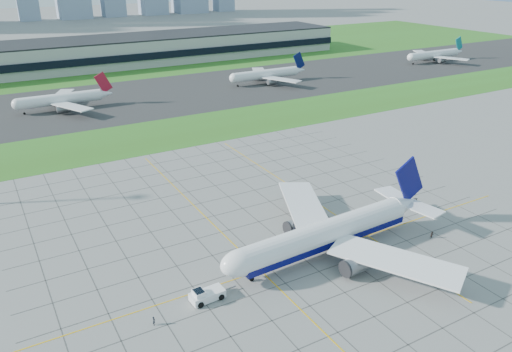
{
  "coord_description": "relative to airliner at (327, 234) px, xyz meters",
  "views": [
    {
      "loc": [
        -52.85,
        -74.53,
        56.89
      ],
      "look_at": [
        5.07,
        26.12,
        7.0
      ],
      "focal_mm": 35.0,
      "sensor_mm": 36.0,
      "label": 1
    }
  ],
  "objects": [
    {
      "name": "grass_median",
      "position": [
        -5.43,
        93.12,
        -4.63
      ],
      "size": [
        700.0,
        35.0,
        0.04
      ],
      "primitive_type": "cube",
      "color": "#32601B",
      "rests_on": "ground"
    },
    {
      "name": "ground",
      "position": [
        -5.43,
        3.12,
        -4.65
      ],
      "size": [
        1400.0,
        1400.0,
        0.0
      ],
      "primitive_type": "plane",
      "color": "gray",
      "rests_on": "ground"
    },
    {
      "name": "grass_far",
      "position": [
        -5.43,
        258.12,
        -4.63
      ],
      "size": [
        700.0,
        145.0,
        0.04
      ],
      "primitive_type": "cube",
      "color": "#32601B",
      "rests_on": "ground"
    },
    {
      "name": "crew_far",
      "position": [
        24.23,
        -6.93,
        -3.82
      ],
      "size": [
        0.92,
        0.78,
        1.67
      ],
      "primitive_type": "imported",
      "rotation": [
        0.0,
        0.0,
        -0.2
      ],
      "color": "black",
      "rests_on": "ground"
    },
    {
      "name": "airliner",
      "position": [
        0.0,
        0.0,
        0.0
      ],
      "size": [
        54.09,
        54.72,
        17.02
      ],
      "rotation": [
        0.0,
        0.0,
        0.05
      ],
      "color": "white",
      "rests_on": "ground"
    },
    {
      "name": "asphalt_taxiway",
      "position": [
        -5.43,
        148.12,
        -4.62
      ],
      "size": [
        700.0,
        75.0,
        0.04
      ],
      "primitive_type": "cube",
      "color": "#383838",
      "rests_on": "ground"
    },
    {
      "name": "distant_jet_1",
      "position": [
        -27.01,
        145.05,
        -0.17
      ],
      "size": [
        38.42,
        42.66,
        14.08
      ],
      "color": "white",
      "rests_on": "ground"
    },
    {
      "name": "distant_jet_3",
      "position": [
        193.0,
        144.13,
        -0.17
      ],
      "size": [
        44.8,
        42.66,
        14.08
      ],
      "color": "white",
      "rests_on": "ground"
    },
    {
      "name": "terminal",
      "position": [
        34.57,
        232.99,
        3.24
      ],
      "size": [
        260.0,
        43.0,
        15.8
      ],
      "color": "#B7B7B2",
      "rests_on": "ground"
    },
    {
      "name": "distant_jet_2",
      "position": [
        72.81,
        145.47,
        -0.17
      ],
      "size": [
        42.23,
        42.66,
        14.08
      ],
      "color": "white",
      "rests_on": "ground"
    },
    {
      "name": "apron_markings",
      "position": [
        -5.0,
        14.21,
        -4.64
      ],
      "size": [
        120.0,
        130.0,
        0.03
      ],
      "color": "#474744",
      "rests_on": "ground"
    },
    {
      "name": "crew_near",
      "position": [
        -39.39,
        -3.8,
        -3.79
      ],
      "size": [
        0.67,
        0.75,
        1.73
      ],
      "primitive_type": "imported",
      "rotation": [
        0.0,
        0.0,
        1.06
      ],
      "color": "black",
      "rests_on": "ground"
    },
    {
      "name": "pushback_tug",
      "position": [
        -28.9,
        -1.96,
        -3.51
      ],
      "size": [
        9.32,
        3.52,
        2.58
      ],
      "rotation": [
        0.0,
        0.0,
        0.05
      ],
      "color": "white",
      "rests_on": "ground"
    }
  ]
}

